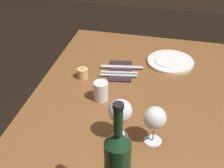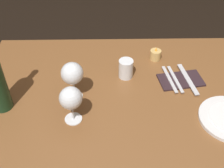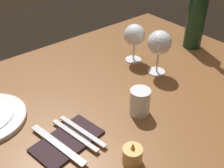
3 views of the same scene
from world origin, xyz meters
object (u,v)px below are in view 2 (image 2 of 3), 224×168
Objects in this scene: folded_napkin at (181,80)px; wine_glass_left at (71,99)px; water_tumbler at (126,70)px; table_knife at (188,79)px; fork_outer at (170,79)px; votive_candle at (155,55)px; fork_inner at (175,79)px; wine_glass_right at (72,74)px.

wine_glass_left is at bearing -154.32° from folded_napkin.
water_tumbler is 0.27m from table_knife.
fork_outer is at bearing 180.00° from folded_napkin.
fork_inner is (0.07, -0.16, -0.01)m from votive_candle.
folded_napkin is at bearing -8.50° from water_tumbler.
wine_glass_right is at bearing -167.80° from fork_inner.
wine_glass_left is at bearing -153.03° from fork_inner.
table_knife is (0.49, 0.09, -0.11)m from wine_glass_right.
fork_inner is (0.22, -0.04, -0.03)m from water_tumbler.
fork_outer is (-0.05, 0.00, 0.01)m from folded_napkin.
water_tumbler reaches higher than fork_outer.
water_tumbler is (0.22, 0.13, -0.08)m from wine_glass_right.
fork_inner is at bearing 180.00° from folded_napkin.
fork_outer is (0.04, -0.16, -0.01)m from votive_candle.
water_tumbler is 0.41× the size of table_knife.
water_tumbler is at bearing 172.43° from table_knife.
fork_inner is at bearing -68.16° from votive_candle.
table_knife is at bearing -0.00° from folded_napkin.
folded_napkin is (0.46, 0.09, -0.12)m from wine_glass_right.
water_tumbler is at bearing 171.50° from folded_napkin.
wine_glass_right is 0.27m from water_tumbler.
votive_candle is 0.18m from fork_inner.
votive_candle is (0.37, 0.26, -0.10)m from wine_glass_right.
fork_outer is at bearing 180.00° from fork_inner.
fork_outer is (0.19, -0.04, -0.03)m from water_tumbler.
fork_outer is (0.41, 0.09, -0.11)m from wine_glass_right.
fork_outer and table_knife have the same top height.
fork_outer is at bearing 180.00° from table_knife.
wine_glass_left is 1.81× the size of water_tumbler.
table_knife is (0.05, -0.00, 0.00)m from fork_inner.
water_tumbler reaches higher than fork_inner.
fork_outer is at bearing 12.92° from wine_glass_right.
fork_inner is at bearing 12.20° from wine_glass_right.
votive_candle reaches higher than fork_outer.
fork_inner is (0.43, 0.22, -0.10)m from wine_glass_left.
table_knife is at bearing 24.27° from wine_glass_left.
votive_candle is at bearing 35.16° from wine_glass_right.
wine_glass_right is 0.82× the size of folded_napkin.
folded_napkin is at bearing 180.00° from table_knife.
wine_glass_right reaches higher than table_knife.
fork_inner is 0.05m from table_knife.
fork_outer is 0.08m from table_knife.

